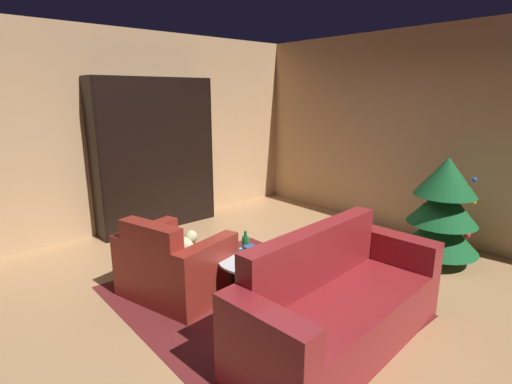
% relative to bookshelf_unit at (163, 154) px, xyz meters
% --- Properties ---
extents(ground_plane, '(6.69, 6.69, 0.00)m').
position_rel_bookshelf_unit_xyz_m(ground_plane, '(2.56, -0.18, -1.09)').
color(ground_plane, tan).
extents(wall_back, '(5.69, 0.06, 2.79)m').
position_rel_bookshelf_unit_xyz_m(wall_back, '(2.56, 2.52, 0.31)').
color(wall_back, tan).
rests_on(wall_back, ground).
extents(wall_left, '(0.06, 5.46, 2.79)m').
position_rel_bookshelf_unit_xyz_m(wall_left, '(-0.26, -0.18, 0.31)').
color(wall_left, tan).
rests_on(wall_left, ground).
extents(area_rug, '(2.60, 2.16, 0.01)m').
position_rel_bookshelf_unit_xyz_m(area_rug, '(2.57, -0.49, -1.08)').
color(area_rug, maroon).
rests_on(area_rug, ground).
extents(bookshelf_unit, '(0.37, 1.75, 2.16)m').
position_rel_bookshelf_unit_xyz_m(bookshelf_unit, '(0.00, 0.00, 0.00)').
color(bookshelf_unit, black).
rests_on(bookshelf_unit, ground).
extents(armchair_red, '(1.14, 0.98, 0.81)m').
position_rel_bookshelf_unit_xyz_m(armchair_red, '(1.96, -0.98, -0.79)').
color(armchair_red, maroon).
rests_on(armchair_red, ground).
extents(couch_red, '(0.89, 2.01, 0.91)m').
position_rel_bookshelf_unit_xyz_m(couch_red, '(3.50, -0.41, -0.77)').
color(couch_red, maroon).
rests_on(couch_red, ground).
extents(coffee_table, '(0.61, 0.61, 0.42)m').
position_rel_bookshelf_unit_xyz_m(coffee_table, '(2.53, -0.49, -0.71)').
color(coffee_table, black).
rests_on(coffee_table, ground).
extents(book_stack_on_table, '(0.22, 0.16, 0.11)m').
position_rel_bookshelf_unit_xyz_m(book_stack_on_table, '(2.53, -0.45, -0.61)').
color(book_stack_on_table, '#30548F').
rests_on(book_stack_on_table, coffee_table).
extents(bottle_on_table, '(0.07, 0.07, 0.22)m').
position_rel_bookshelf_unit_xyz_m(bottle_on_table, '(2.38, -0.42, -0.58)').
color(bottle_on_table, '#165827').
rests_on(bottle_on_table, coffee_table).
extents(decorated_tree, '(0.87, 0.87, 1.25)m').
position_rel_bookshelf_unit_xyz_m(decorated_tree, '(3.31, 1.76, -0.44)').
color(decorated_tree, brown).
rests_on(decorated_tree, ground).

